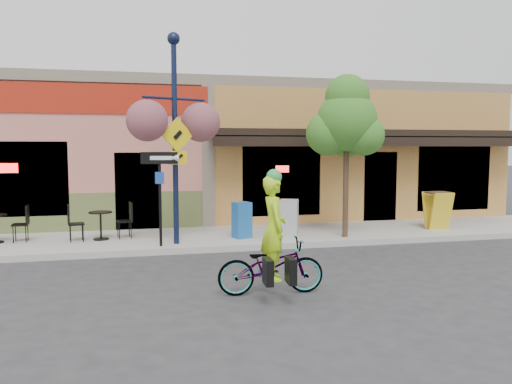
# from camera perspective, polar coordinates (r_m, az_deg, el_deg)

# --- Properties ---
(ground) EXTENTS (90.00, 90.00, 0.00)m
(ground) POSITION_cam_1_polar(r_m,az_deg,el_deg) (11.50, 1.86, -7.16)
(ground) COLOR #2D2D30
(ground) RESTS_ON ground
(sidewalk) EXTENTS (24.00, 3.00, 0.15)m
(sidewalk) POSITION_cam_1_polar(r_m,az_deg,el_deg) (13.39, -0.35, -5.06)
(sidewalk) COLOR #9E9B93
(sidewalk) RESTS_ON ground
(curb) EXTENTS (24.00, 0.12, 0.15)m
(curb) POSITION_cam_1_polar(r_m,az_deg,el_deg) (12.00, 1.18, -6.26)
(curb) COLOR #A8A59E
(curb) RESTS_ON ground
(building) EXTENTS (18.20, 8.20, 4.50)m
(building) POSITION_cam_1_polar(r_m,az_deg,el_deg) (18.58, -4.10, 4.54)
(building) COLOR #C57061
(building) RESTS_ON ground
(bicycle) EXTENTS (1.82, 0.72, 0.94)m
(bicycle) POSITION_cam_1_polar(r_m,az_deg,el_deg) (8.42, 1.71, -8.49)
(bicycle) COLOR maroon
(bicycle) RESTS_ON ground
(cyclist_rider) EXTENTS (0.45, 0.65, 1.74)m
(cyclist_rider) POSITION_cam_1_polar(r_m,az_deg,el_deg) (8.34, 2.05, -5.81)
(cyclist_rider) COLOR #B3E718
(cyclist_rider) RESTS_ON ground
(lamp_post) EXTENTS (1.70, 1.18, 4.96)m
(lamp_post) POSITION_cam_1_polar(r_m,az_deg,el_deg) (11.92, -9.24, 5.94)
(lamp_post) COLOR #101934
(lamp_post) RESTS_ON sidewalk
(one_way_sign) EXTENTS (0.86, 0.28, 2.19)m
(one_way_sign) POSITION_cam_1_polar(r_m,az_deg,el_deg) (11.74, -10.90, -0.83)
(one_way_sign) COLOR black
(one_way_sign) RESTS_ON sidewalk
(cafe_set_right) EXTENTS (1.64, 1.03, 0.92)m
(cafe_set_right) POSITION_cam_1_polar(r_m,az_deg,el_deg) (13.00, -17.33, -3.23)
(cafe_set_right) COLOR black
(cafe_set_right) RESTS_ON sidewalk
(newspaper_box_blue) EXTENTS (0.50, 0.47, 0.91)m
(newspaper_box_blue) POSITION_cam_1_polar(r_m,az_deg,el_deg) (12.66, -1.63, -3.22)
(newspaper_box_blue) COLOR #1B58A2
(newspaper_box_blue) RESTS_ON sidewalk
(newspaper_box_grey) EXTENTS (0.58, 0.56, 0.97)m
(newspaper_box_grey) POSITION_cam_1_polar(r_m,az_deg,el_deg) (12.78, 3.78, -3.03)
(newspaper_box_grey) COLOR #A3A3A3
(newspaper_box_grey) RESTS_ON sidewalk
(street_tree) EXTENTS (1.82, 1.82, 4.17)m
(street_tree) POSITION_cam_1_polar(r_m,az_deg,el_deg) (12.89, 10.28, 4.12)
(street_tree) COLOR #3D7A26
(street_tree) RESTS_ON sidewalk
(sandwich_board) EXTENTS (0.66, 0.50, 1.05)m
(sandwich_board) POSITION_cam_1_polar(r_m,az_deg,el_deg) (14.78, 20.47, -2.06)
(sandwich_board) COLOR gold
(sandwich_board) RESTS_ON sidewalk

